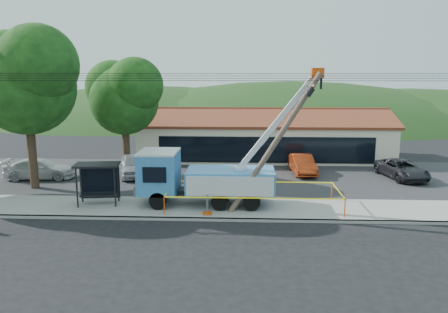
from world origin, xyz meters
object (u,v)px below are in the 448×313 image
object	(u,v)px
car_white	(41,180)
bus_shelter	(98,174)
car_silver	(134,177)
utility_truck	(202,177)
car_dark	(401,180)
car_red	(302,175)
leaning_pole	(279,137)

from	to	relation	value
car_white	bus_shelter	bearing A→B (deg)	-139.75
car_silver	bus_shelter	bearing A→B (deg)	-108.93
utility_truck	car_white	size ratio (longest dim) A/B	2.08
car_silver	car_white	size ratio (longest dim) A/B	0.96
bus_shelter	car_dark	distance (m)	21.60
bus_shelter	car_red	xyz separation A→B (m)	(13.06, 8.63, -1.93)
bus_shelter	car_silver	xyz separation A→B (m)	(0.20, 7.34, -1.93)
car_silver	car_dark	xyz separation A→B (m)	(20.00, 0.06, 0.00)
car_dark	car_red	bearing A→B (deg)	159.77
leaning_pole	car_red	world-z (taller)	leaning_pole
utility_truck	bus_shelter	xyz separation A→B (m)	(-6.11, -0.16, 0.12)
leaning_pole	car_white	world-z (taller)	leaning_pole
leaning_pole	bus_shelter	bearing A→B (deg)	174.23
utility_truck	leaning_pole	distance (m)	5.17
car_white	car_dark	bearing A→B (deg)	-93.46
utility_truck	car_dark	size ratio (longest dim) A/B	2.13
car_white	car_dark	distance (m)	26.67
car_silver	car_red	size ratio (longest dim) A/B	1.09
car_red	car_silver	bearing A→B (deg)	-178.66
car_silver	leaning_pole	bearing A→B (deg)	-56.72
utility_truck	car_dark	bearing A→B (deg)	27.22
bus_shelter	car_red	bearing A→B (deg)	25.95
leaning_pole	car_dark	bearing A→B (deg)	40.90
leaning_pole	car_dark	world-z (taller)	leaning_pole
bus_shelter	car_dark	size ratio (longest dim) A/B	0.55
leaning_pole	bus_shelter	xyz separation A→B (m)	(-10.44, 1.06, -2.43)
utility_truck	bus_shelter	distance (m)	6.12
leaning_pole	car_silver	bearing A→B (deg)	140.65
bus_shelter	car_red	size ratio (longest dim) A/B	0.61
car_white	car_dark	world-z (taller)	car_white
car_red	utility_truck	bearing A→B (deg)	-133.72
car_silver	car_dark	bearing A→B (deg)	-17.19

